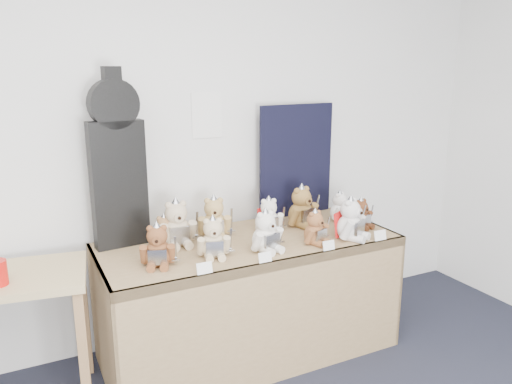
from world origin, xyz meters
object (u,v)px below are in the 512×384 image
teddy_front_right (315,229)px  teddy_front_end (361,215)px  teddy_back_centre_right (269,216)px  teddy_back_far_left (165,232)px  teddy_front_left (213,239)px  teddy_back_left (177,225)px  teddy_back_centre_left (214,219)px  display_table (255,269)px  guitar_case (117,162)px  teddy_front_far_left (158,247)px  teddy_front_far_right (351,221)px  teddy_back_end (340,208)px  teddy_front_centre (266,233)px  teddy_back_right (302,208)px

teddy_front_right → teddy_front_end: (0.44, 0.12, -0.00)m
teddy_back_centre_right → teddy_back_far_left: (-0.70, 0.04, -0.01)m
teddy_front_left → teddy_back_far_left: bearing=136.4°
teddy_back_left → teddy_back_centre_left: 0.27m
display_table → teddy_back_left: bearing=156.4°
display_table → teddy_back_left: 0.56m
teddy_front_end → teddy_back_left: bearing=156.1°
display_table → teddy_back_left: size_ratio=5.87×
guitar_case → teddy_front_far_left: (0.11, -0.41, -0.41)m
teddy_front_far_right → teddy_front_end: size_ratio=1.31×
display_table → teddy_back_end: 0.82m
teddy_back_left → teddy_back_centre_right: teddy_back_left is taller
teddy_front_far_left → teddy_back_centre_left: bearing=53.0°
teddy_front_far_left → teddy_front_centre: size_ratio=0.95×
teddy_back_centre_left → teddy_back_end: bearing=12.0°
teddy_back_far_left → teddy_front_centre: bearing=-25.3°
teddy_back_right → teddy_back_end: 0.31m
teddy_front_centre → display_table: bearing=80.3°
teddy_front_end → teddy_front_far_right: bearing=-156.4°
teddy_front_centre → teddy_back_centre_left: teddy_back_centre_left is taller
teddy_front_centre → teddy_back_right: size_ratio=0.89×
teddy_front_far_left → teddy_back_left: (0.19, 0.26, 0.02)m
teddy_front_far_left → teddy_front_far_right: size_ratio=0.89×
teddy_front_right → teddy_back_far_left: teddy_front_right is taller
guitar_case → teddy_front_right: bearing=-30.9°
teddy_back_left → teddy_back_centre_left: bearing=13.1°
teddy_back_centre_right → teddy_front_right: bearing=-57.5°
teddy_back_centre_right → teddy_back_end: teddy_back_centre_right is taller
teddy_front_centre → teddy_front_left: bearing=158.1°
guitar_case → teddy_back_end: guitar_case is taller
teddy_back_left → teddy_back_centre_right: bearing=1.9°
guitar_case → teddy_front_far_right: guitar_case is taller
teddy_front_far_right → teddy_back_end: size_ratio=1.29×
teddy_back_centre_right → teddy_back_far_left: 0.70m
display_table → teddy_front_end: size_ratio=8.17×
guitar_case → teddy_back_right: bearing=-13.7°
teddy_back_right → teddy_back_far_left: teddy_back_right is taller
guitar_case → teddy_front_end: bearing=-19.9°
teddy_front_left → teddy_front_far_right: size_ratio=0.88×
guitar_case → teddy_back_centre_right: bearing=-15.6°
teddy_front_far_right → teddy_back_centre_right: 0.54m
teddy_front_right → guitar_case: bearing=137.7°
teddy_front_centre → teddy_front_far_right: 0.58m
guitar_case → teddy_back_far_left: 0.51m
teddy_back_left → teddy_front_left: bearing=-62.6°
teddy_front_far_right → teddy_back_centre_right: bearing=108.2°
teddy_front_centre → teddy_front_end: (0.78, 0.10, -0.02)m
teddy_front_far_right → teddy_back_end: (0.17, 0.35, -0.03)m
guitar_case → teddy_front_far_left: bearing=-81.7°
teddy_back_right → teddy_front_centre: bearing=-158.7°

